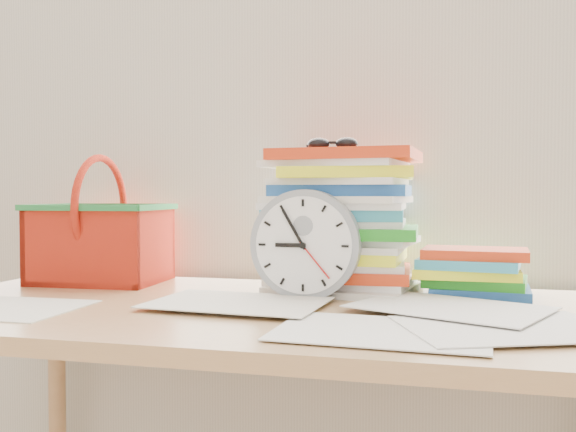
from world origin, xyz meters
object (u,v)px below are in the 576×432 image
(desk, at_px, (261,344))
(clock, at_px, (306,244))
(book_stack, at_px, (474,272))
(paper_stack, at_px, (342,221))
(basket, at_px, (101,220))

(desk, distance_m, clock, 0.22)
(clock, relative_size, book_stack, 0.92)
(paper_stack, relative_size, clock, 1.46)
(desk, height_order, book_stack, book_stack)
(desk, xyz_separation_m, basket, (-0.47, 0.22, 0.22))
(desk, height_order, clock, clock)
(clock, distance_m, basket, 0.55)
(paper_stack, height_order, book_stack, paper_stack)
(clock, xyz_separation_m, basket, (-0.53, 0.12, 0.04))
(paper_stack, xyz_separation_m, basket, (-0.58, -0.02, -0.00))
(paper_stack, height_order, basket, paper_stack)
(desk, xyz_separation_m, clock, (0.07, 0.09, 0.19))
(paper_stack, relative_size, basket, 1.08)
(book_stack, height_order, basket, basket)
(desk, bearing_deg, clock, 54.81)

